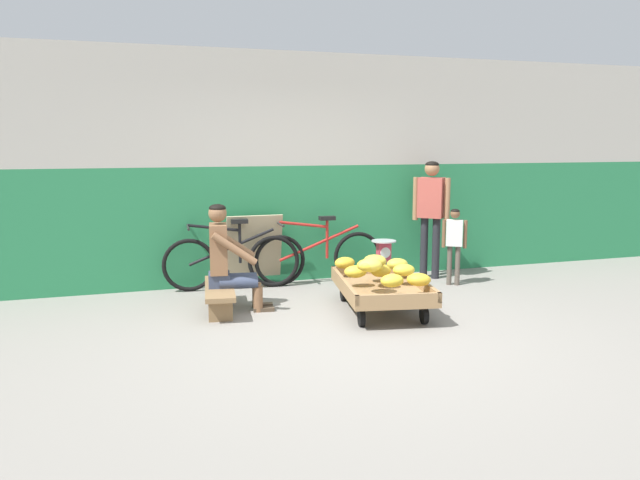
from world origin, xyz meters
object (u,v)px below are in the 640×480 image
object	(u,v)px
banana_cart	(381,289)
shopping_bag	(403,286)
low_bench	(220,293)
bicycle_far_left	(319,256)
bicycle_near_left	(232,261)
vendor_seated	(227,258)
weighing_scale	(384,252)
customer_child	(454,238)
sign_board	(254,250)
plastic_crate	(383,276)
customer_adult	(431,206)

from	to	relation	value
banana_cart	shopping_bag	size ratio (longest dim) A/B	6.52
low_bench	shopping_bag	world-z (taller)	low_bench
bicycle_far_left	shopping_bag	xyz separation A→B (m)	(0.73, -0.93, -0.23)
bicycle_near_left	low_bench	bearing A→B (deg)	-107.57
vendor_seated	bicycle_near_left	bearing A→B (deg)	77.44
weighing_scale	bicycle_near_left	bearing A→B (deg)	163.54
weighing_scale	customer_child	distance (m)	0.92
bicycle_far_left	customer_child	size ratio (longest dim) A/B	1.73
vendor_seated	customer_child	distance (m)	2.91
bicycle_far_left	customer_child	bearing A→B (deg)	-20.77
bicycle_far_left	sign_board	size ratio (longest dim) A/B	1.87
plastic_crate	customer_child	world-z (taller)	customer_child
bicycle_far_left	bicycle_near_left	bearing A→B (deg)	178.31
plastic_crate	customer_adult	distance (m)	1.20
low_bench	plastic_crate	world-z (taller)	plastic_crate
banana_cart	bicycle_far_left	distance (m)	1.49
vendor_seated	sign_board	distance (m)	1.25
banana_cart	customer_adult	xyz separation A→B (m)	(1.27, 1.34, 0.71)
bicycle_near_left	bicycle_far_left	xyz separation A→B (m)	(1.10, -0.03, 0.00)
customer_child	shopping_bag	bearing A→B (deg)	-158.72
plastic_crate	bicycle_far_left	xyz separation A→B (m)	(-0.67, 0.49, 0.20)
low_bench	sign_board	xyz separation A→B (m)	(0.61, 1.12, 0.24)
bicycle_near_left	sign_board	size ratio (longest dim) A/B	1.87
shopping_bag	plastic_crate	bearing A→B (deg)	98.00
banana_cart	vendor_seated	size ratio (longest dim) A/B	1.37
banana_cart	low_bench	size ratio (longest dim) A/B	1.38
low_bench	bicycle_near_left	bearing A→B (deg)	72.43
bicycle_far_left	vendor_seated	bearing A→B (deg)	-144.63
customer_adult	customer_child	distance (m)	0.60
bicycle_near_left	sign_board	xyz separation A→B (m)	(0.31, 0.16, 0.09)
weighing_scale	shopping_bag	distance (m)	0.55
plastic_crate	bicycle_far_left	bearing A→B (deg)	143.75
vendor_seated	shopping_bag	bearing A→B (deg)	0.34
banana_cart	low_bench	world-z (taller)	banana_cart
banana_cart	low_bench	xyz separation A→B (m)	(-1.62, 0.55, -0.04)
low_bench	sign_board	size ratio (longest dim) A/B	1.27
bicycle_near_left	sign_board	distance (m)	0.36
plastic_crate	customer_child	xyz separation A→B (m)	(0.90, -0.11, 0.44)
vendor_seated	shopping_bag	world-z (taller)	vendor_seated
bicycle_far_left	shopping_bag	size ratio (longest dim) A/B	6.92
banana_cart	sign_board	distance (m)	1.96
bicycle_far_left	shopping_bag	distance (m)	1.20
customer_adult	shopping_bag	xyz separation A→B (m)	(-0.76, -0.80, -0.83)
banana_cart	plastic_crate	distance (m)	1.09
banana_cart	sign_board	world-z (taller)	sign_board
vendor_seated	plastic_crate	xyz separation A→B (m)	(1.99, 0.45, -0.42)
shopping_bag	bicycle_far_left	bearing A→B (deg)	128.24
vendor_seated	weighing_scale	xyz separation A→B (m)	(1.99, 0.45, -0.11)
vendor_seated	plastic_crate	bearing A→B (deg)	12.68
vendor_seated	customer_adult	size ratio (longest dim) A/B	0.75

